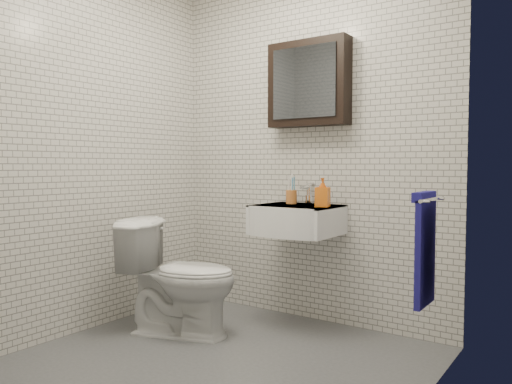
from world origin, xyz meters
TOP-DOWN VIEW (x-y plane):
  - ground at (0.00, 0.00)m, footprint 2.20×2.00m
  - room_shell at (0.00, 0.00)m, footprint 2.22×2.02m
  - washbasin at (0.05, 0.73)m, footprint 0.55×0.50m
  - faucet at (0.05, 0.93)m, footprint 0.06×0.20m
  - mirror_cabinet at (0.05, 0.93)m, footprint 0.60×0.15m
  - towel_rail at (1.04, 0.35)m, footprint 0.09×0.30m
  - toothbrush_cup at (-0.05, 0.87)m, footprint 0.08×0.08m
  - soap_bottle at (0.27, 0.74)m, footprint 0.10×0.11m
  - toilet at (-0.52, 0.21)m, footprint 0.85×0.65m

SIDE VIEW (x-z plane):
  - ground at x=0.00m, z-range 0.00..0.01m
  - toilet at x=-0.52m, z-range 0.00..0.77m
  - towel_rail at x=1.04m, z-range 0.43..1.01m
  - washbasin at x=0.05m, z-range 0.66..0.86m
  - toothbrush_cup at x=-0.05m, z-range 0.80..1.01m
  - faucet at x=0.05m, z-range 0.84..0.99m
  - soap_bottle at x=0.27m, z-range 0.85..1.04m
  - room_shell at x=0.00m, z-range 0.21..2.72m
  - mirror_cabinet at x=0.05m, z-range 1.40..2.00m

